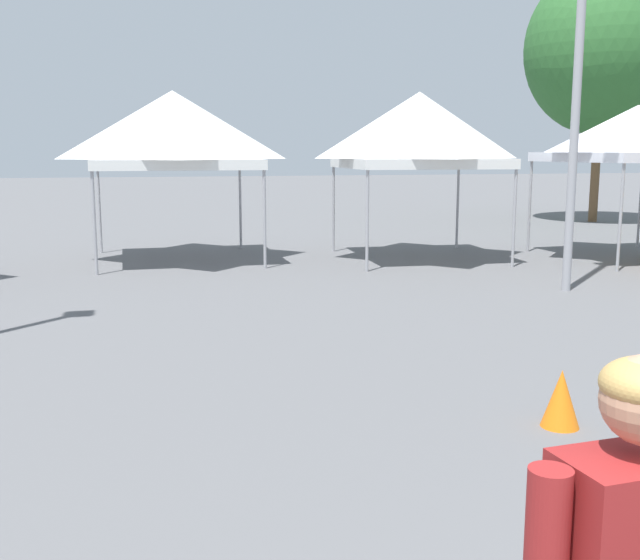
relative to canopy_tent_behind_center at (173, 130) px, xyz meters
The scene contains 5 objects.
canopy_tent_behind_center is the anchor object (origin of this frame).
canopy_tent_far_left 5.10m from the canopy_tent_behind_center, 11.98° to the right, with size 3.32×3.32×3.49m.
canopy_tent_left_of_center 9.72m from the canopy_tent_behind_center, 12.17° to the right, with size 3.38×3.38×3.24m.
tree_behind_tents_center 15.14m from the canopy_tent_behind_center, 22.10° to the left, with size 4.85×4.85×8.13m.
traffic_cone_lot_center 11.31m from the canopy_tent_behind_center, 77.41° to the right, with size 0.32×0.32×0.49m, color orange.
Camera 1 is at (-1.63, -0.15, 2.28)m, focal length 42.49 mm.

